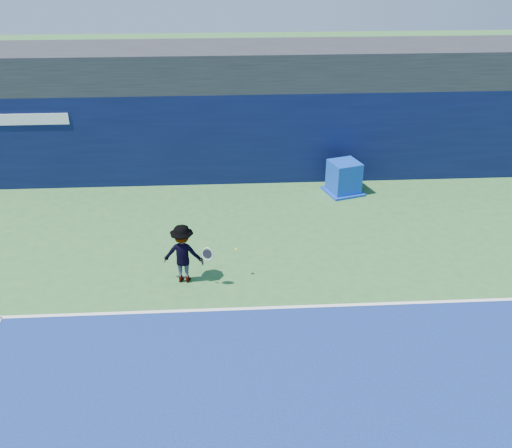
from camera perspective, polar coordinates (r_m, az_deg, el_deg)
name	(u,v)px	position (r m, az deg, el deg)	size (l,w,h in m)	color
ground	(229,410)	(10.73, -2.72, -18.08)	(80.00, 80.00, 0.00)	#336A30
baseline	(227,309)	(12.99, -2.95, -8.51)	(24.00, 0.10, 0.01)	white
stadium_band	(221,65)	(19.41, -3.57, 15.58)	(36.00, 3.00, 1.20)	#222227
back_wall_assembly	(222,136)	(19.01, -3.38, 8.74)	(36.00, 1.03, 3.00)	#091035
equipment_cart	(344,179)	(18.50, 8.77, 4.51)	(1.36, 1.36, 1.05)	#0C35AF
tennis_player	(183,254)	(13.68, -7.31, -2.96)	(1.25, 0.72, 1.50)	white
tennis_ball	(236,250)	(13.71, -1.97, -2.57)	(0.08, 0.08, 0.08)	#C0D117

